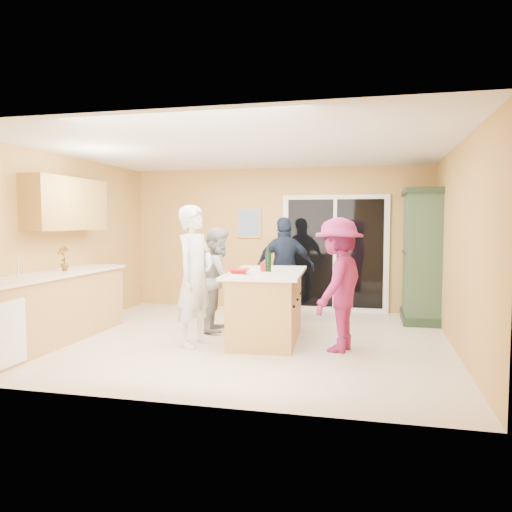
% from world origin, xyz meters
% --- Properties ---
extents(floor, '(5.50, 5.50, 0.00)m').
position_xyz_m(floor, '(0.00, 0.00, 0.00)').
color(floor, silver).
rests_on(floor, ground).
extents(ceiling, '(5.50, 5.00, 0.10)m').
position_xyz_m(ceiling, '(0.00, 0.00, 2.60)').
color(ceiling, silver).
rests_on(ceiling, wall_back).
extents(wall_back, '(5.50, 0.10, 2.60)m').
position_xyz_m(wall_back, '(0.00, 2.50, 1.30)').
color(wall_back, '#ECB461').
rests_on(wall_back, ground).
extents(wall_front, '(5.50, 0.10, 2.60)m').
position_xyz_m(wall_front, '(0.00, -2.50, 1.30)').
color(wall_front, '#ECB461').
rests_on(wall_front, ground).
extents(wall_left, '(0.10, 5.00, 2.60)m').
position_xyz_m(wall_left, '(-2.75, 0.00, 1.30)').
color(wall_left, '#ECB461').
rests_on(wall_left, ground).
extents(wall_right, '(0.10, 5.00, 2.60)m').
position_xyz_m(wall_right, '(2.75, 0.00, 1.30)').
color(wall_right, '#ECB461').
rests_on(wall_right, ground).
extents(left_cabinet_run, '(0.65, 3.05, 1.24)m').
position_xyz_m(left_cabinet_run, '(-2.45, -1.05, 0.46)').
color(left_cabinet_run, '#B98748').
rests_on(left_cabinet_run, floor).
extents(upper_cabinets, '(0.35, 1.60, 0.75)m').
position_xyz_m(upper_cabinets, '(-2.58, -0.20, 1.88)').
color(upper_cabinets, '#B98748').
rests_on(upper_cabinets, wall_left).
extents(sliding_door, '(1.90, 0.07, 2.10)m').
position_xyz_m(sliding_door, '(1.05, 2.46, 1.05)').
color(sliding_door, silver).
rests_on(sliding_door, floor).
extents(framed_picture, '(0.46, 0.04, 0.56)m').
position_xyz_m(framed_picture, '(-0.55, 2.48, 1.60)').
color(framed_picture, tan).
rests_on(framed_picture, wall_back).
extents(kitchen_island, '(1.10, 1.87, 0.95)m').
position_xyz_m(kitchen_island, '(0.31, 0.06, 0.44)').
color(kitchen_island, '#B98748').
rests_on(kitchen_island, floor).
extents(green_hutch, '(0.62, 1.17, 2.14)m').
position_xyz_m(green_hutch, '(2.49, 1.90, 1.04)').
color(green_hutch, '#1F3222').
rests_on(green_hutch, floor).
extents(woman_white, '(0.58, 0.75, 1.84)m').
position_xyz_m(woman_white, '(-0.54, -0.45, 0.92)').
color(woman_white, silver).
rests_on(woman_white, floor).
extents(woman_grey, '(0.69, 0.83, 1.54)m').
position_xyz_m(woman_grey, '(-0.50, 0.46, 0.77)').
color(woman_grey, gray).
rests_on(woman_grey, floor).
extents(woman_navy, '(1.08, 0.75, 1.70)m').
position_xyz_m(woman_navy, '(0.32, 1.44, 0.85)').
color(woman_navy, '#182136').
rests_on(woman_navy, floor).
extents(woman_magenta, '(0.91, 1.22, 1.67)m').
position_xyz_m(woman_magenta, '(1.31, -0.30, 0.84)').
color(woman_magenta, '#841C55').
rests_on(woman_magenta, floor).
extents(serving_bowl, '(0.31, 0.31, 0.07)m').
position_xyz_m(serving_bowl, '(0.03, -0.37, 0.98)').
color(serving_bowl, '#A61215').
rests_on(serving_bowl, kitchen_island).
extents(tulip_vase, '(0.21, 0.15, 0.36)m').
position_xyz_m(tulip_vase, '(-2.45, -0.48, 1.12)').
color(tulip_vase, '#AD2A11').
rests_on(tulip_vase, left_cabinet_run).
extents(tumbler_near, '(0.09, 0.09, 0.11)m').
position_xyz_m(tumbler_near, '(0.25, 0.12, 1.00)').
color(tumbler_near, '#A61215').
rests_on(tumbler_near, kitchen_island).
extents(tumbler_far, '(0.08, 0.08, 0.11)m').
position_xyz_m(tumbler_far, '(0.29, 0.01, 1.00)').
color(tumbler_far, '#A61215').
rests_on(tumbler_far, kitchen_island).
extents(wine_bottle, '(0.08, 0.08, 0.36)m').
position_xyz_m(wine_bottle, '(0.34, 0.01, 1.09)').
color(wine_bottle, black).
rests_on(wine_bottle, kitchen_island).
extents(white_plate, '(0.25, 0.25, 0.01)m').
position_xyz_m(white_plate, '(0.07, -0.59, 0.95)').
color(white_plate, white).
rests_on(white_plate, kitchen_island).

